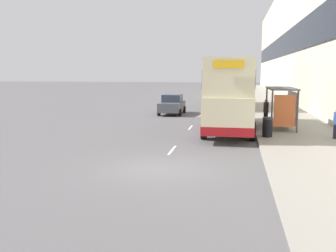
# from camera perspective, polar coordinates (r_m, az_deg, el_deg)

# --- Properties ---
(ground_plane) EXTENTS (220.00, 220.00, 0.00)m
(ground_plane) POSITION_cam_1_polar(r_m,az_deg,el_deg) (14.11, -1.66, -6.54)
(ground_plane) COLOR #5B595B
(pavement) EXTENTS (5.00, 93.00, 0.14)m
(pavement) POSITION_cam_1_polar(r_m,az_deg,el_deg) (52.10, 14.28, 4.17)
(pavement) COLOR gray
(pavement) RESTS_ON ground_plane
(terrace_facade) EXTENTS (3.10, 93.00, 15.79)m
(terrace_facade) POSITION_cam_1_polar(r_m,az_deg,el_deg) (52.58, 19.04, 12.55)
(terrace_facade) COLOR beige
(terrace_facade) RESTS_ON ground_plane
(lane_mark_0) EXTENTS (0.12, 2.00, 0.01)m
(lane_mark_0) POSITION_cam_1_polar(r_m,az_deg,el_deg) (17.35, 0.65, -3.69)
(lane_mark_0) COLOR silver
(lane_mark_0) RESTS_ON ground_plane
(lane_mark_1) EXTENTS (0.12, 2.00, 0.01)m
(lane_mark_1) POSITION_cam_1_polar(r_m,az_deg,el_deg) (24.32, 3.45, -0.23)
(lane_mark_1) COLOR silver
(lane_mark_1) RESTS_ON ground_plane
(lane_mark_2) EXTENTS (0.12, 2.00, 0.01)m
(lane_mark_2) POSITION_cam_1_polar(r_m,az_deg,el_deg) (31.38, 5.00, 1.69)
(lane_mark_2) COLOR silver
(lane_mark_2) RESTS_ON ground_plane
(lane_mark_3) EXTENTS (0.12, 2.00, 0.01)m
(lane_mark_3) POSITION_cam_1_polar(r_m,az_deg,el_deg) (38.47, 5.98, 2.90)
(lane_mark_3) COLOR silver
(lane_mark_3) RESTS_ON ground_plane
(lane_mark_4) EXTENTS (0.12, 2.00, 0.01)m
(lane_mark_4) POSITION_cam_1_polar(r_m,az_deg,el_deg) (45.58, 6.65, 3.73)
(lane_mark_4) COLOR silver
(lane_mark_4) RESTS_ON ground_plane
(bus_shelter) EXTENTS (1.60, 4.20, 2.48)m
(bus_shelter) POSITION_cam_1_polar(r_m,az_deg,el_deg) (23.88, 17.33, 3.77)
(bus_shelter) COLOR #4C4C51
(bus_shelter) RESTS_ON ground_plane
(double_decker_bus_near) EXTENTS (2.85, 10.32, 4.30)m
(double_decker_bus_near) POSITION_cam_1_polar(r_m,az_deg,el_deg) (23.09, 9.38, 4.91)
(double_decker_bus_near) COLOR beige
(double_decker_bus_near) RESTS_ON ground_plane
(double_decker_bus_ahead) EXTENTS (2.85, 11.09, 4.30)m
(double_decker_bus_ahead) POSITION_cam_1_polar(r_m,az_deg,el_deg) (37.94, 9.92, 6.19)
(double_decker_bus_ahead) COLOR beige
(double_decker_bus_ahead) RESTS_ON ground_plane
(car_0) EXTENTS (1.96, 4.10, 1.68)m
(car_0) POSITION_cam_1_polar(r_m,az_deg,el_deg) (31.85, 0.63, 3.31)
(car_0) COLOR #4C5156
(car_0) RESTS_ON ground_plane
(pedestrian_at_shelter) EXTENTS (0.34, 0.34, 1.69)m
(pedestrian_at_shelter) POSITION_cam_1_polar(r_m,az_deg,el_deg) (25.43, 14.70, 2.16)
(pedestrian_at_shelter) COLOR #23232D
(pedestrian_at_shelter) RESTS_ON ground_plane
(pedestrian_1) EXTENTS (0.32, 0.32, 1.60)m
(pedestrian_1) POSITION_cam_1_polar(r_m,az_deg,el_deg) (21.22, 24.28, 0.38)
(pedestrian_1) COLOR #23232D
(pedestrian_1) RESTS_ON ground_plane
(litter_bin) EXTENTS (0.55, 0.55, 1.05)m
(litter_bin) POSITION_cam_1_polar(r_m,az_deg,el_deg) (20.70, 14.91, -0.14)
(litter_bin) COLOR black
(litter_bin) RESTS_ON ground_plane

